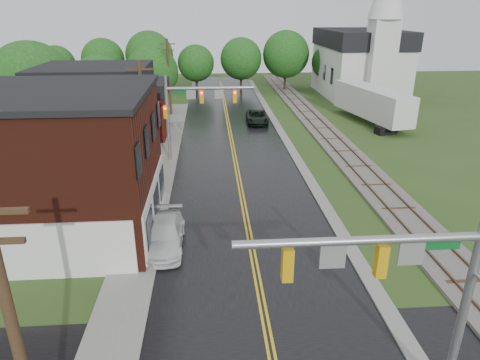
{
  "coord_description": "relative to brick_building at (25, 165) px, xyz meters",
  "views": [
    {
      "loc": [
        -2.12,
        -8.25,
        12.29
      ],
      "look_at": [
        -0.54,
        13.47,
        3.5
      ],
      "focal_mm": 32.0,
      "sensor_mm": 36.0,
      "label": 1
    }
  ],
  "objects": [
    {
      "name": "utility_pole_c",
      "position": [
        5.68,
        29.0,
        0.57
      ],
      "size": [
        1.8,
        0.28,
        9.0
      ],
      "color": "#382616",
      "rests_on": "ground"
    },
    {
      "name": "brick_building",
      "position": [
        0.0,
        0.0,
        0.0
      ],
      "size": [
        14.3,
        10.3,
        8.3
      ],
      "color": "#48190F",
      "rests_on": "ground"
    },
    {
      "name": "utility_pole_b",
      "position": [
        5.68,
        7.0,
        0.57
      ],
      "size": [
        1.8,
        0.28,
        9.0
      ],
      "color": "#382616",
      "rests_on": "ground"
    },
    {
      "name": "tree_left_e",
      "position": [
        3.64,
        30.9,
        0.66
      ],
      "size": [
        6.4,
        6.4,
        8.16
      ],
      "color": "black",
      "rests_on": "ground"
    },
    {
      "name": "main_road",
      "position": [
        12.48,
        15.0,
        -4.15
      ],
      "size": [
        10.0,
        90.0,
        0.02
      ],
      "primitive_type": "cube",
      "color": "black",
      "rests_on": "ground"
    },
    {
      "name": "suv_dark",
      "position": [
        15.76,
        24.34,
        -3.45
      ],
      "size": [
        2.46,
        5.11,
        1.4
      ],
      "primitive_type": "imported",
      "rotation": [
        0.0,
        0.0,
        -0.03
      ],
      "color": "black",
      "rests_on": "ground"
    },
    {
      "name": "traffic_signal_far",
      "position": [
        9.01,
        12.0,
        0.82
      ],
      "size": [
        7.34,
        0.43,
        7.2
      ],
      "color": "gray",
      "rests_on": "ground"
    },
    {
      "name": "church",
      "position": [
        32.48,
        38.74,
        1.68
      ],
      "size": [
        10.4,
        18.4,
        20.0
      ],
      "color": "silver",
      "rests_on": "ground"
    },
    {
      "name": "tree_left_c",
      "position": [
        -1.36,
        24.9,
        0.36
      ],
      "size": [
        6.0,
        6.0,
        7.65
      ],
      "color": "black",
      "rests_on": "ground"
    },
    {
      "name": "semi_trailer",
      "position": [
        28.72,
        23.57,
        -1.8
      ],
      "size": [
        5.19,
        13.01,
        3.98
      ],
      "color": "black",
      "rests_on": "ground"
    },
    {
      "name": "tree_left_b",
      "position": [
        -5.36,
        16.9,
        1.57
      ],
      "size": [
        7.6,
        7.6,
        9.69
      ],
      "color": "black",
      "rests_on": "ground"
    },
    {
      "name": "railroad",
      "position": [
        22.48,
        20.0,
        -4.05
      ],
      "size": [
        3.2,
        80.0,
        0.3
      ],
      "color": "#59544C",
      "rests_on": "ground"
    },
    {
      "name": "curb_right",
      "position": [
        17.88,
        20.0,
        -4.15
      ],
      "size": [
        0.8,
        70.0,
        0.12
      ],
      "primitive_type": "cube",
      "color": "gray",
      "rests_on": "ground"
    },
    {
      "name": "darkred_building",
      "position": [
        2.48,
        20.0,
        -1.95
      ],
      "size": [
        7.0,
        6.0,
        4.4
      ],
      "primitive_type": "cube",
      "color": "#3F0F0C",
      "rests_on": "ground"
    },
    {
      "name": "utility_pole_a",
      "position": [
        5.68,
        -15.0,
        0.57
      ],
      "size": [
        1.8,
        0.28,
        9.0
      ],
      "color": "#382616",
      "rests_on": "ground"
    },
    {
      "name": "pickup_white",
      "position": [
        7.73,
        -2.43,
        -3.42
      ],
      "size": [
        2.05,
        5.04,
        1.46
      ],
      "primitive_type": "imported",
      "rotation": [
        0.0,
        0.0,
        -0.0
      ],
      "color": "silver",
      "rests_on": "ground"
    },
    {
      "name": "yellow_house",
      "position": [
        1.48,
        11.0,
        -0.95
      ],
      "size": [
        8.0,
        7.0,
        6.4
      ],
      "primitive_type": "cube",
      "color": "tan",
      "rests_on": "ground"
    },
    {
      "name": "sidewalk_left",
      "position": [
        6.28,
        10.0,
        -4.15
      ],
      "size": [
        2.4,
        50.0,
        0.12
      ],
      "primitive_type": "cube",
      "color": "gray",
      "rests_on": "ground"
    },
    {
      "name": "traffic_signal_near",
      "position": [
        15.96,
        -13.0,
        0.82
      ],
      "size": [
        7.34,
        0.3,
        7.2
      ],
      "color": "gray",
      "rests_on": "ground"
    }
  ]
}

